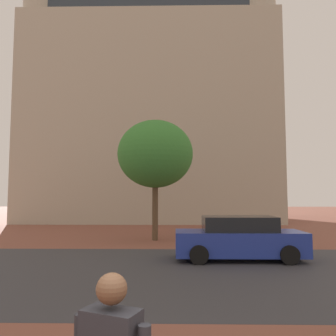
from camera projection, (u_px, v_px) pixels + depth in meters
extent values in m
plane|color=brown|center=(170.00, 263.00, 11.47)|extent=(120.00, 120.00, 0.00)
cube|color=#38383D|center=(170.00, 271.00, 10.27)|extent=(120.00, 8.49, 0.00)
cube|color=#B2A893|center=(152.00, 129.00, 33.92)|extent=(22.01, 13.30, 17.85)
cube|color=#2D3842|center=(153.00, 31.00, 34.74)|extent=(20.25, 12.23, 2.40)
cube|color=#B2A893|center=(137.00, 66.00, 34.47)|extent=(5.84, 5.84, 30.70)
cylinder|color=#B2A893|center=(37.00, 103.00, 29.05)|extent=(2.80, 2.80, 20.23)
cylinder|color=#B2A893|center=(261.00, 97.00, 28.75)|extent=(2.80, 2.80, 21.24)
sphere|color=brown|center=(112.00, 289.00, 2.38)|extent=(0.22, 0.22, 0.22)
cube|color=#23389E|center=(239.00, 243.00, 12.14)|extent=(4.52, 1.75, 0.84)
cube|color=black|center=(239.00, 224.00, 12.19)|extent=(2.53, 1.54, 0.52)
cylinder|color=black|center=(274.00, 247.00, 12.96)|extent=(0.64, 0.22, 0.64)
cylinder|color=black|center=(290.00, 255.00, 11.22)|extent=(0.64, 0.22, 0.64)
cylinder|color=black|center=(196.00, 247.00, 13.02)|extent=(0.64, 0.22, 0.64)
cylinder|color=black|center=(199.00, 255.00, 11.27)|extent=(0.64, 0.22, 0.64)
cylinder|color=brown|center=(155.00, 212.00, 17.55)|extent=(0.30, 0.30, 2.88)
ellipsoid|color=#387F33|center=(155.00, 154.00, 17.79)|extent=(3.93, 3.93, 3.53)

